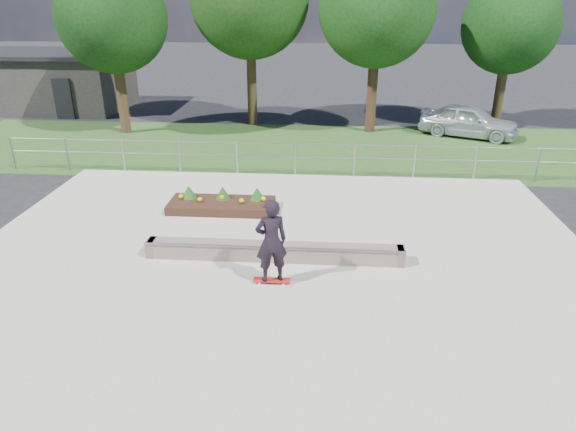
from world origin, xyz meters
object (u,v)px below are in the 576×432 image
object	(u,v)px
planter_bed	(222,203)
parked_car	(468,121)
grind_ledge	(274,252)
skateboarder	(271,241)

from	to	relation	value
planter_bed	parked_car	world-z (taller)	parked_car
grind_ledge	skateboarder	distance (m)	1.33
skateboarder	parked_car	distance (m)	15.04
grind_ledge	skateboarder	world-z (taller)	skateboarder
grind_ledge	skateboarder	bearing A→B (deg)	-86.87
skateboarder	parked_car	xyz separation A→B (m)	(7.26, 13.17, -0.35)
planter_bed	skateboarder	distance (m)	4.50
skateboarder	grind_ledge	bearing A→B (deg)	93.13
grind_ledge	skateboarder	size ratio (longest dim) A/B	3.12
parked_car	planter_bed	bearing A→B (deg)	159.57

